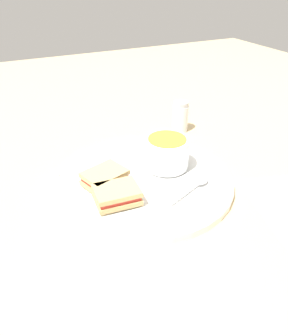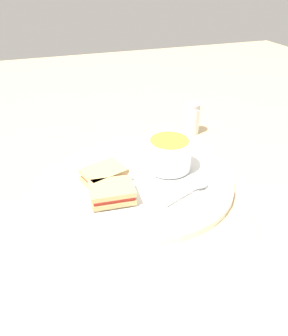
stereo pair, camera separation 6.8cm
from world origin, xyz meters
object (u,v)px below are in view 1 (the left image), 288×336
sandwich_half_far (117,194)px  salt_shaker (180,117)px  soup_bowl (167,152)px  spoon (199,183)px  sandwich_half_near (105,177)px

sandwich_half_far → salt_shaker: bearing=130.9°
soup_bowl → spoon: 0.10m
soup_bowl → sandwich_half_near: (0.01, -0.14, -0.02)m
soup_bowl → sandwich_half_far: size_ratio=1.11×
salt_shaker → spoon: bearing=-23.5°
spoon → sandwich_half_near: 0.19m
salt_shaker → sandwich_half_near: bearing=-57.3°
sandwich_half_near → sandwich_half_far: same height
soup_bowl → spoon: (0.09, 0.02, -0.03)m
spoon → sandwich_half_far: sandwich_half_far is taller
sandwich_half_near → salt_shaker: (-0.18, 0.29, 0.01)m
sandwich_half_far → salt_shaker: salt_shaker is taller
spoon → sandwich_half_far: (-0.02, -0.17, 0.01)m
sandwich_half_far → salt_shaker: size_ratio=1.04×
sandwich_half_near → salt_shaker: size_ratio=1.16×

